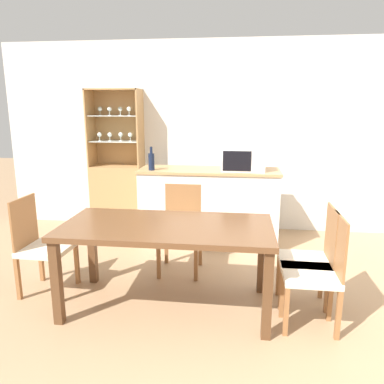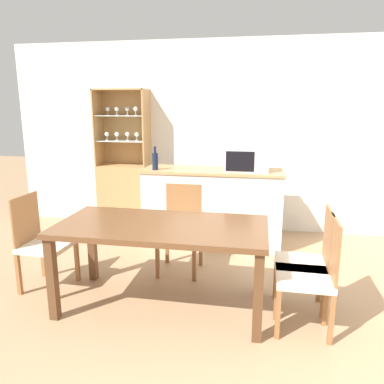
# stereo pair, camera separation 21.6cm
# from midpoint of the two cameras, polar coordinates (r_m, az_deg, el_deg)

# --- Properties ---
(ground_plane) EXTENTS (18.00, 18.00, 0.00)m
(ground_plane) POSITION_cam_midpoint_polar(r_m,az_deg,el_deg) (3.03, 9.03, -21.15)
(ground_plane) COLOR #A37F5B
(wall_back) EXTENTS (6.80, 0.06, 2.55)m
(wall_back) POSITION_cam_midpoint_polar(r_m,az_deg,el_deg) (5.16, 10.41, 8.15)
(wall_back) COLOR silver
(wall_back) RESTS_ON ground_plane
(kitchen_counter) EXTENTS (1.70, 0.56, 0.94)m
(kitchen_counter) POSITION_cam_midpoint_polar(r_m,az_deg,el_deg) (4.64, 4.47, -2.31)
(kitchen_counter) COLOR white
(kitchen_counter) RESTS_ON ground_plane
(display_cabinet) EXTENTS (0.71, 0.36, 1.91)m
(display_cabinet) POSITION_cam_midpoint_polar(r_m,az_deg,el_deg) (5.37, -9.06, 0.94)
(display_cabinet) COLOR tan
(display_cabinet) RESTS_ON ground_plane
(dining_table) EXTENTS (1.74, 0.84, 0.74)m
(dining_table) POSITION_cam_midpoint_polar(r_m,az_deg,el_deg) (3.13, -2.66, -6.40)
(dining_table) COLOR brown
(dining_table) RESTS_ON ground_plane
(dining_chair_side_right_near) EXTENTS (0.42, 0.42, 0.89)m
(dining_chair_side_right_near) POSITION_cam_midpoint_polar(r_m,az_deg,el_deg) (3.06, 19.60, -11.89)
(dining_chair_side_right_near) COLOR beige
(dining_chair_side_right_near) RESTS_ON ground_plane
(dining_chair_side_right_far) EXTENTS (0.42, 0.42, 0.89)m
(dining_chair_side_right_far) POSITION_cam_midpoint_polar(r_m,az_deg,el_deg) (3.29, 18.94, -10.06)
(dining_chair_side_right_far) COLOR beige
(dining_chair_side_right_far) RESTS_ON ground_plane
(dining_chair_head_far) EXTENTS (0.42, 0.42, 0.89)m
(dining_chair_head_far) POSITION_cam_midpoint_polar(r_m,az_deg,el_deg) (3.89, -0.11, -5.74)
(dining_chair_head_far) COLOR beige
(dining_chair_head_far) RESTS_ON ground_plane
(dining_chair_side_left_far) EXTENTS (0.43, 0.43, 0.89)m
(dining_chair_side_left_far) POSITION_cam_midpoint_polar(r_m,az_deg,el_deg) (3.76, -20.34, -7.30)
(dining_chair_side_left_far) COLOR beige
(dining_chair_side_left_far) RESTS_ON ground_plane
(microwave) EXTENTS (0.50, 0.36, 0.27)m
(microwave) POSITION_cam_midpoint_polar(r_m,az_deg,el_deg) (4.48, 9.72, 4.90)
(microwave) COLOR silver
(microwave) RESTS_ON kitchen_counter
(wine_bottle) EXTENTS (0.07, 0.07, 0.28)m
(wine_bottle) POSITION_cam_midpoint_polar(r_m,az_deg,el_deg) (4.50, -4.26, 4.77)
(wine_bottle) COLOR #141E38
(wine_bottle) RESTS_ON kitchen_counter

